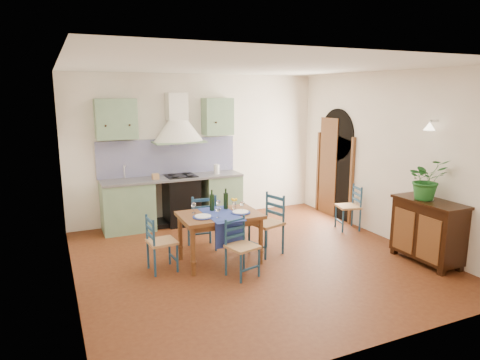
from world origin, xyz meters
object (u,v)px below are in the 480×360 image
chair_near (241,247)px  potted_plant (427,179)px  sideboard (428,229)px  dining_table (220,219)px

chair_near → potted_plant: bearing=-13.0°
sideboard → potted_plant: size_ratio=1.76×
dining_table → chair_near: dining_table is taller
sideboard → dining_table: bearing=155.4°
dining_table → sideboard: size_ratio=1.11×
dining_table → chair_near: (0.08, -0.57, -0.24)m
sideboard → potted_plant: bearing=106.2°
dining_table → potted_plant: (2.72, -1.18, 0.58)m
sideboard → potted_plant: 0.73m
sideboard → potted_plant: (-0.02, 0.08, 0.73)m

